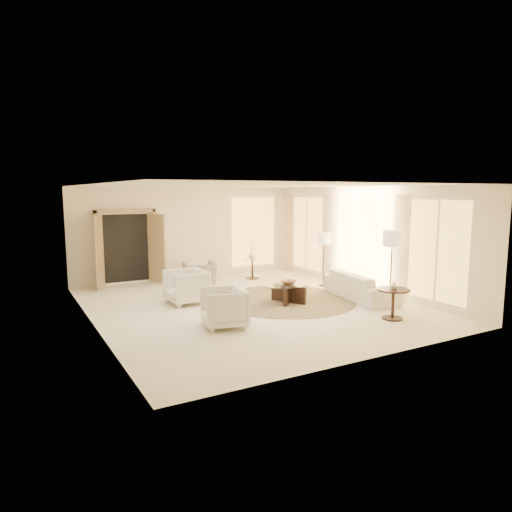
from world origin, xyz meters
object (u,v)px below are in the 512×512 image
end_table (393,298)px  end_vase (394,285)px  sofa (361,286)px  floor_lamp_near (324,241)px  armchair_right (224,306)px  bowl (289,282)px  accent_chair (199,269)px  side_vase (252,255)px  armchair_left (186,285)px  floor_lamp_far (392,242)px  side_table (252,267)px  coffee_table (289,291)px

end_table → end_vase: end_vase is taller
sofa → floor_lamp_near: floor_lamp_near is taller
sofa → armchair_right: armchair_right is taller
bowl → accent_chair: bearing=106.7°
bowl → side_vase: side_vase is taller
armchair_left → floor_lamp_near: size_ratio=0.60×
floor_lamp_near → floor_lamp_far: bearing=-90.0°
end_table → floor_lamp_far: size_ratio=0.39×
end_table → end_vase: (-0.00, 0.00, 0.28)m
accent_chair → end_table: (2.10, -5.54, 0.04)m
armchair_right → end_vase: size_ratio=5.23×
side_table → floor_lamp_near: bearing=-57.7°
end_vase → armchair_right: bearing=160.0°
armchair_left → accent_chair: bearing=148.4°
accent_chair → coffee_table: (0.98, -3.26, -0.12)m
sofa → side_vase: (-1.10, 3.64, 0.40)m
armchair_left → side_vase: armchair_left is taller
sofa → floor_lamp_near: size_ratio=1.49×
end_table → side_table: 5.41m
sofa → side_table: sofa is taller
end_table → side_vase: (-0.41, 5.39, 0.29)m
end_table → armchair_left: bearing=134.3°
armchair_left → floor_lamp_near: bearing=88.7°
end_table → floor_lamp_near: bearing=76.5°
floor_lamp_near → side_vase: floor_lamp_near is taller
floor_lamp_near → end_vase: floor_lamp_near is taller
armchair_left → armchair_right: bearing=-2.7°
bowl → end_table: bearing=-63.8°
end_table → bowl: (-1.12, 2.28, 0.05)m
side_table → side_vase: bearing=-116.6°
bowl → floor_lamp_near: bearing=31.0°
armchair_right → side_table: (2.93, 4.18, -0.05)m
armchair_left → accent_chair: armchair_left is taller
coffee_table → bowl: bearing=0.0°
armchair_left → coffee_table: size_ratio=0.65×
accent_chair → armchair_right: bearing=86.5°
end_table → side_vase: 5.41m
end_vase → armchair_left: bearing=134.3°
bowl → end_vase: (1.12, -2.28, 0.23)m
side_table → sofa: bearing=-73.2°
armchair_left → bowl: 2.46m
coffee_table → end_vase: 2.57m
armchair_right → coffee_table: armchair_right is taller
floor_lamp_near → bowl: bearing=-149.0°
bowl → armchair_left: bearing=153.1°
coffee_table → floor_lamp_far: 2.68m
floor_lamp_near → floor_lamp_far: floor_lamp_far is taller
armchair_left → end_vase: armchair_left is taller
side_vase → side_table: bearing=63.4°
end_table → floor_lamp_near: (0.82, 3.45, 0.84)m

